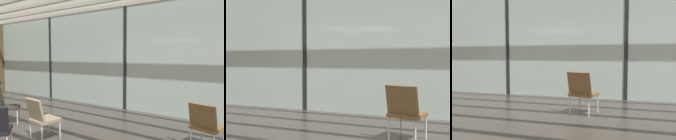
{
  "view_description": "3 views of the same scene",
  "coord_description": "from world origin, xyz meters",
  "views": [
    {
      "loc": [
        3.28,
        -0.65,
        1.71
      ],
      "look_at": [
        -1.44,
        6.62,
        1.13
      ],
      "focal_mm": 33.61,
      "sensor_mm": 36.0,
      "label": 1
    },
    {
      "loc": [
        3.24,
        -0.77,
        1.24
      ],
      "look_at": [
        -0.31,
        8.13,
        0.88
      ],
      "focal_mm": 43.74,
      "sensor_mm": 36.0,
      "label": 2
    },
    {
      "loc": [
        3.55,
        -1.0,
        1.18
      ],
      "look_at": [
        1.73,
        5.37,
        0.76
      ],
      "focal_mm": 35.99,
      "sensor_mm": 36.0,
      "label": 3
    }
  ],
  "objects": [
    {
      "name": "glass_curtain_wall",
      "position": [
        0.0,
        5.2,
        1.64
      ],
      "size": [
        14.0,
        0.08,
        3.28
      ],
      "primitive_type": "cube",
      "color": "#A3B7B2",
      "rests_on": "ground"
    },
    {
      "name": "window_mullion_0",
      "position": [
        -3.5,
        5.2,
        1.64
      ],
      "size": [
        0.1,
        0.12,
        3.28
      ],
      "primitive_type": "cube",
      "color": "black",
      "rests_on": "ground"
    },
    {
      "name": "window_mullion_1",
      "position": [
        0.0,
        5.2,
        1.64
      ],
      "size": [
        0.1,
        0.12,
        3.28
      ],
      "primitive_type": "cube",
      "color": "black",
      "rests_on": "ground"
    },
    {
      "name": "parked_airplane",
      "position": [
        -0.73,
        9.65,
        2.13
      ],
      "size": [
        12.59,
        4.27,
        4.27
      ],
      "color": "silver",
      "rests_on": "ground"
    },
    {
      "name": "lounge_chair_3",
      "position": [
        -1.86,
        2.27,
        0.49
      ],
      "size": [
        0.71,
        0.71,
        0.87
      ],
      "rotation": [
        0.0,
        0.0,
        2.44
      ],
      "color": "#28231E",
      "rests_on": "ground"
    },
    {
      "name": "lounge_chair_4",
      "position": [
        -0.19,
        2.06,
        0.49
      ],
      "size": [
        0.54,
        0.58,
        0.87
      ],
      "rotation": [
        0.0,
        0.0,
        3.03
      ],
      "color": "#7F705B",
      "rests_on": "ground"
    },
    {
      "name": "lounge_chair_5",
      "position": [
        2.67,
        3.4,
        0.49
      ],
      "size": [
        0.61,
        0.64,
        0.87
      ],
      "rotation": [
        0.0,
        0.0,
        2.86
      ],
      "color": "brown",
      "rests_on": "ground"
    }
  ]
}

